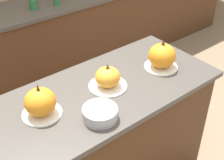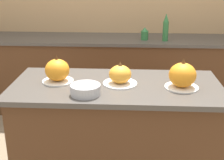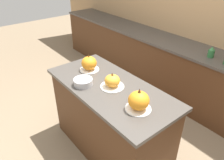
{
  "view_description": "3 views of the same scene",
  "coord_description": "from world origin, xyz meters",
  "px_view_note": "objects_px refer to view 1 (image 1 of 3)",
  "views": [
    {
      "loc": [
        -0.93,
        -1.22,
        2.02
      ],
      "look_at": [
        0.07,
        0.02,
        0.92
      ],
      "focal_mm": 50.0,
      "sensor_mm": 36.0,
      "label": 1
    },
    {
      "loc": [
        0.08,
        -2.02,
        1.66
      ],
      "look_at": [
        -0.03,
        -0.05,
        0.94
      ],
      "focal_mm": 50.0,
      "sensor_mm": 36.0,
      "label": 2
    },
    {
      "loc": [
        1.45,
        -1.14,
        2.06
      ],
      "look_at": [
        0.07,
        -0.03,
        1.0
      ],
      "focal_mm": 35.0,
      "sensor_mm": 36.0,
      "label": 3
    }
  ],
  "objects_px": {
    "mixing_bowl": "(100,113)",
    "pumpkin_cake_left": "(40,103)",
    "pumpkin_cake_center": "(108,78)",
    "bottle_short": "(33,2)",
    "pumpkin_cake_right": "(162,56)"
  },
  "relations": [
    {
      "from": "mixing_bowl",
      "to": "pumpkin_cake_left",
      "type": "bearing_deg",
      "value": 135.24
    },
    {
      "from": "pumpkin_cake_center",
      "to": "bottle_short",
      "type": "relative_size",
      "value": 1.7
    },
    {
      "from": "pumpkin_cake_right",
      "to": "mixing_bowl",
      "type": "height_order",
      "value": "pumpkin_cake_right"
    },
    {
      "from": "pumpkin_cake_right",
      "to": "bottle_short",
      "type": "relative_size",
      "value": 1.61
    },
    {
      "from": "pumpkin_cake_left",
      "to": "mixing_bowl",
      "type": "height_order",
      "value": "pumpkin_cake_left"
    },
    {
      "from": "pumpkin_cake_right",
      "to": "pumpkin_cake_center",
      "type": "bearing_deg",
      "value": 173.04
    },
    {
      "from": "pumpkin_cake_right",
      "to": "mixing_bowl",
      "type": "xyz_separation_m",
      "value": [
        -0.63,
        -0.15,
        -0.05
      ]
    },
    {
      "from": "pumpkin_cake_left",
      "to": "pumpkin_cake_center",
      "type": "height_order",
      "value": "pumpkin_cake_left"
    },
    {
      "from": "pumpkin_cake_left",
      "to": "pumpkin_cake_center",
      "type": "bearing_deg",
      "value": -2.88
    },
    {
      "from": "bottle_short",
      "to": "pumpkin_cake_left",
      "type": "bearing_deg",
      "value": -115.51
    },
    {
      "from": "pumpkin_cake_left",
      "to": "bottle_short",
      "type": "bearing_deg",
      "value": 64.49
    },
    {
      "from": "pumpkin_cake_left",
      "to": "pumpkin_cake_right",
      "type": "distance_m",
      "value": 0.86
    },
    {
      "from": "pumpkin_cake_right",
      "to": "bottle_short",
      "type": "bearing_deg",
      "value": 97.13
    },
    {
      "from": "pumpkin_cake_right",
      "to": "mixing_bowl",
      "type": "distance_m",
      "value": 0.65
    },
    {
      "from": "pumpkin_cake_left",
      "to": "pumpkin_cake_center",
      "type": "distance_m",
      "value": 0.44
    }
  ]
}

